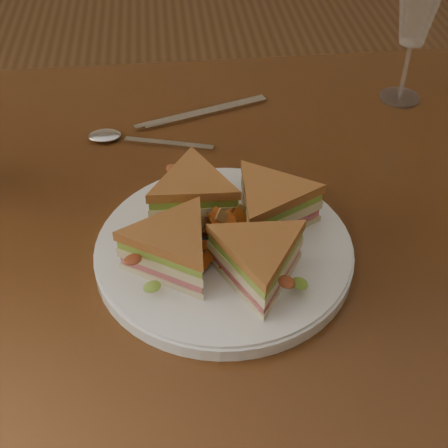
# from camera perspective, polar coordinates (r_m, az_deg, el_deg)

# --- Properties ---
(table) EXTENTS (1.20, 0.80, 0.75)m
(table) POSITION_cam_1_polar(r_m,az_deg,el_deg) (0.85, -2.82, -3.75)
(table) COLOR #351B0C
(table) RESTS_ON ground
(plate) EXTENTS (0.30, 0.30, 0.02)m
(plate) POSITION_cam_1_polar(r_m,az_deg,el_deg) (0.72, -0.00, -2.50)
(plate) COLOR silver
(plate) RESTS_ON table
(sandwich_wedges) EXTENTS (0.28, 0.28, 0.06)m
(sandwich_wedges) POSITION_cam_1_polar(r_m,az_deg,el_deg) (0.69, -0.00, -0.31)
(sandwich_wedges) COLOR beige
(sandwich_wedges) RESTS_ON plate
(crisps_mound) EXTENTS (0.09, 0.09, 0.05)m
(crisps_mound) POSITION_cam_1_polar(r_m,az_deg,el_deg) (0.70, -0.00, -0.55)
(crisps_mound) COLOR #B04E16
(crisps_mound) RESTS_ON plate
(spoon) EXTENTS (0.18, 0.07, 0.01)m
(spoon) POSITION_cam_1_polar(r_m,az_deg,el_deg) (0.92, -9.47, 7.77)
(spoon) COLOR silver
(spoon) RESTS_ON table
(knife) EXTENTS (0.21, 0.08, 0.00)m
(knife) POSITION_cam_1_polar(r_m,az_deg,el_deg) (0.97, -2.44, 9.98)
(knife) COLOR silver
(knife) RESTS_ON table
(wine_glass) EXTENTS (0.07, 0.07, 0.19)m
(wine_glass) POSITION_cam_1_polar(r_m,az_deg,el_deg) (0.99, 17.25, 17.91)
(wine_glass) COLOR white
(wine_glass) RESTS_ON table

